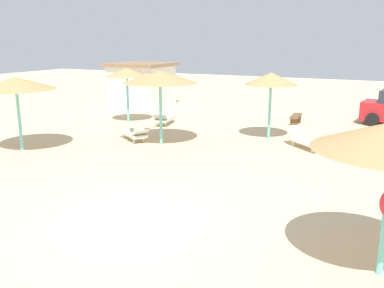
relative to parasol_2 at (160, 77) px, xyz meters
name	(u,v)px	position (x,y,z in m)	size (l,w,h in m)	color
ground_plane	(134,222)	(3.29, -6.77, -2.69)	(80.00, 80.00, 0.00)	beige
parasol_2	(160,77)	(0.00, 0.00, 0.00)	(2.97, 2.97, 2.94)	#6BC6BC
parasol_3	(271,79)	(3.62, 2.84, -0.16)	(2.24, 2.24, 2.80)	#6BC6BC
parasol_4	(127,73)	(-3.92, 3.29, -0.18)	(2.23, 2.23, 2.76)	#6BC6BC
parasol_5	(16,83)	(-4.25, -3.24, -0.14)	(2.95, 2.95, 2.79)	#6BC6BC
lounger_2	(134,133)	(-1.30, -0.01, -2.38)	(1.94, 1.57, 0.69)	silver
lounger_3	(305,140)	(5.34, 1.95, -2.37)	(1.84, 1.71, 0.75)	silver
lounger_4	(164,118)	(-1.90, 3.50, -2.37)	(1.04, 1.98, 0.73)	silver
bench_1	(296,118)	(3.94, 6.42, -2.34)	(0.53, 1.53, 0.49)	brown
beach_cabana	(142,84)	(-6.29, 8.17, -1.31)	(3.62, 3.52, 2.72)	white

